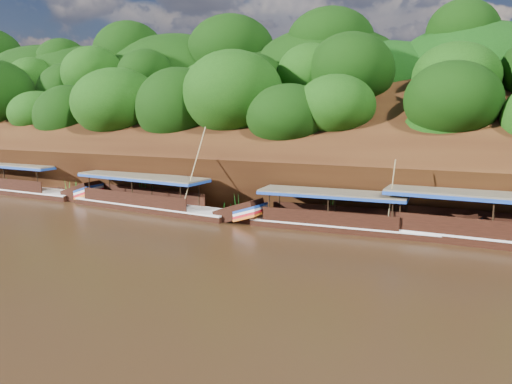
% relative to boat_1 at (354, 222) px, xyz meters
% --- Properties ---
extents(ground, '(160.00, 160.00, 0.00)m').
position_rel_boat_1_xyz_m(ground, '(-2.38, -7.34, -0.51)').
color(ground, black).
rests_on(ground, ground).
extents(riverbank, '(120.00, 30.06, 19.40)m').
position_rel_boat_1_xyz_m(riverbank, '(-2.39, 15.39, 1.38)').
color(riverbank, black).
rests_on(riverbank, ground).
extents(boat_1, '(13.18, 2.67, 4.84)m').
position_rel_boat_1_xyz_m(boat_1, '(0.00, 0.00, 0.00)').
color(boat_1, black).
rests_on(boat_1, ground).
extents(boat_2, '(15.55, 3.69, 6.39)m').
position_rel_boat_1_xyz_m(boat_2, '(-13.67, 0.11, 0.04)').
color(boat_2, black).
rests_on(boat_2, ground).
extents(boat_3, '(14.32, 3.06, 3.02)m').
position_rel_boat_1_xyz_m(boat_3, '(-27.59, 1.33, 0.06)').
color(boat_3, black).
rests_on(boat_3, ground).
extents(reeds, '(50.39, 2.25, 2.11)m').
position_rel_boat_1_xyz_m(reeds, '(-6.17, 2.06, 0.40)').
color(reeds, '#1C6318').
rests_on(reeds, ground).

